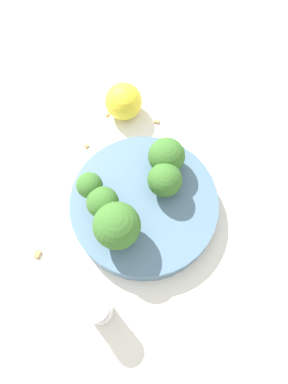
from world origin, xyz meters
name	(u,v)px	position (x,y,z in m)	size (l,w,h in m)	color
ground_plane	(144,209)	(0.00, 0.00, 0.00)	(3.00, 3.00, 0.00)	silver
bowl	(144,206)	(0.00, 0.00, 0.02)	(0.19, 0.19, 0.03)	slate
broccoli_floret_0	(90,186)	(-0.06, -0.03, 0.06)	(0.03, 0.03, 0.05)	#84AD66
broccoli_floret_1	(165,180)	(0.01, 0.03, 0.06)	(0.04, 0.04, 0.05)	#8EB770
broccoli_floret_2	(103,203)	(-0.03, -0.04, 0.06)	(0.04, 0.04, 0.05)	#7A9E5B
broccoli_floret_3	(119,227)	(0.00, -0.05, 0.07)	(0.06, 0.06, 0.07)	#84AD66
broccoli_floret_4	(167,156)	(-0.01, 0.06, 0.06)	(0.05, 0.05, 0.05)	#84AD66
pepper_shaker	(98,309)	(0.03, -0.14, 0.03)	(0.03, 0.03, 0.07)	silver
lemon_wedge	(124,101)	(-0.12, 0.11, 0.03)	(0.05, 0.05, 0.05)	yellow
almond_crumb_0	(157,121)	(-0.07, 0.12, 0.00)	(0.01, 0.01, 0.01)	#AD7F4C
almond_crumb_1	(86,145)	(-0.12, 0.03, 0.00)	(0.01, 0.00, 0.01)	#AD7F4C
almond_crumb_2	(107,114)	(-0.13, 0.09, 0.00)	(0.01, 0.00, 0.01)	#AD7F4C
almond_crumb_3	(37,254)	(-0.08, -0.13, 0.00)	(0.01, 0.01, 0.01)	#AD7F4C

